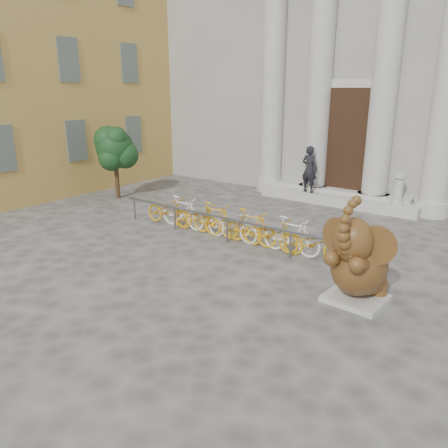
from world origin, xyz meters
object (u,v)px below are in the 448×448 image
Objects in this scene: bike_rack at (232,223)px; tree at (115,148)px; pedestrian at (309,169)px; elephant_statue at (358,264)px.

bike_rack is 6.82m from tree.
bike_rack is at bearing 100.96° from pedestrian.
elephant_statue is 0.81× the size of tree.
tree is at bearing 168.14° from bike_rack.
elephant_statue reaches higher than bike_rack.
bike_rack is at bearing -11.86° from tree.
tree is 1.59× the size of pedestrian.
pedestrian is (-0.25, 5.40, 0.75)m from bike_rack.
tree is (-6.52, 1.37, 1.47)m from bike_rack.
tree reaches higher than bike_rack.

